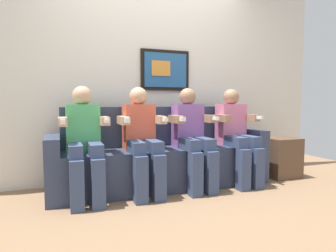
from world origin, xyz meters
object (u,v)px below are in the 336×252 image
object	(u,v)px
person_leftmost	(84,138)
person_right_center	(192,134)
person_rightmost	(236,132)
couch	(162,159)
side_table_right	(280,157)
person_left_center	(142,136)

from	to	relation	value
person_leftmost	person_right_center	xyz separation A→B (m)	(1.14, 0.00, 0.00)
person_leftmost	person_rightmost	distance (m)	1.71
couch	person_right_center	xyz separation A→B (m)	(0.29, -0.17, 0.29)
person_leftmost	side_table_right	distance (m)	2.45
couch	side_table_right	bearing A→B (deg)	-3.92
person_rightmost	side_table_right	distance (m)	0.79
side_table_right	person_left_center	bearing A→B (deg)	-178.10
person_leftmost	person_left_center	size ratio (longest dim) A/B	1.00
couch	person_leftmost	xyz separation A→B (m)	(-0.86, -0.17, 0.29)
couch	person_leftmost	bearing A→B (deg)	-168.84
person_right_center	person_left_center	bearing A→B (deg)	180.00
person_right_center	side_table_right	size ratio (longest dim) A/B	2.22
person_left_center	person_right_center	size ratio (longest dim) A/B	1.00
person_left_center	side_table_right	xyz separation A→B (m)	(1.85, 0.06, -0.36)
person_left_center	side_table_right	world-z (taller)	person_left_center
side_table_right	couch	bearing A→B (deg)	176.08
person_leftmost	person_rightmost	size ratio (longest dim) A/B	1.00
person_left_center	side_table_right	size ratio (longest dim) A/B	2.22
person_right_center	side_table_right	xyz separation A→B (m)	(1.28, 0.06, -0.36)
person_leftmost	person_right_center	bearing A→B (deg)	0.00
person_right_center	person_rightmost	size ratio (longest dim) A/B	1.00
side_table_right	person_rightmost	bearing A→B (deg)	-175.07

